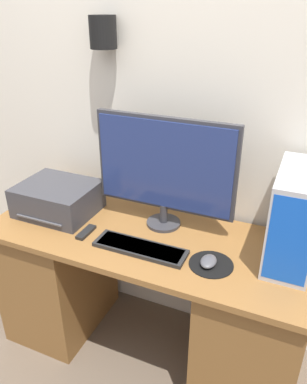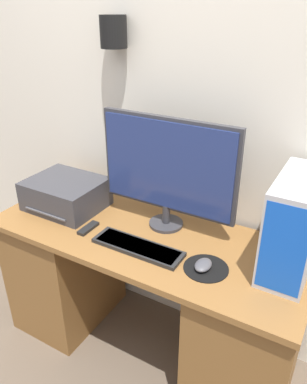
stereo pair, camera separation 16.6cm
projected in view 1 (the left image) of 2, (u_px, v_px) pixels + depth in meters
wall_back at (174, 93)px, 1.81m from camera, size 6.40×0.18×2.70m
desk at (146, 293)px, 1.95m from camera, size 1.54×0.61×0.75m
monitor at (165, 167)px, 1.73m from camera, size 0.68×0.17×0.55m
keyboard at (140, 248)px, 1.67m from camera, size 0.43×0.13×0.02m
mousepad at (211, 264)px, 1.58m from camera, size 0.19×0.19×0.00m
mouse at (209, 261)px, 1.57m from camera, size 0.07×0.10×0.03m
computer_tower at (294, 217)px, 1.54m from camera, size 0.18×0.41×0.41m
printer at (58, 199)px, 1.95m from camera, size 0.39×0.33×0.16m
remote_control at (86, 232)px, 1.79m from camera, size 0.04×0.12×0.02m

